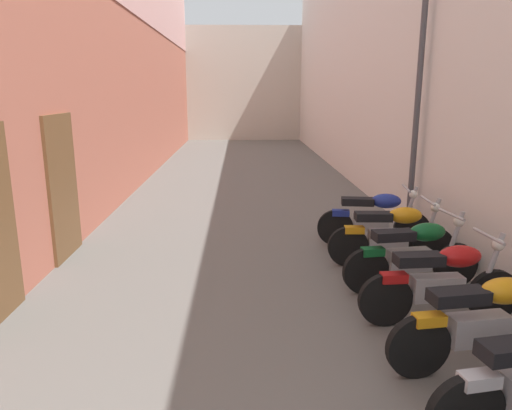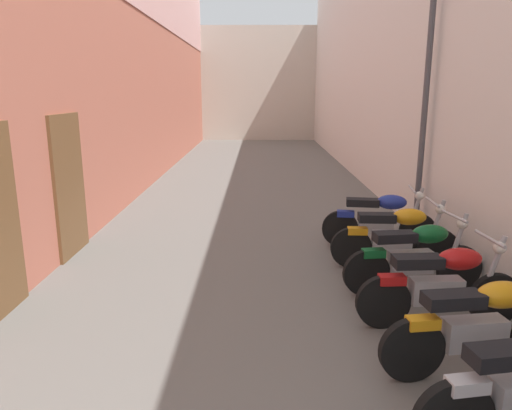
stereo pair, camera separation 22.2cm
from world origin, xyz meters
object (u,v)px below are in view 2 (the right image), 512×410
Objects in this scene: motorcycle_seventh at (396,235)px; motorcycle_sixth at (415,256)px; motorcycle_fourth at (481,325)px; motorcycle_eighth at (380,218)px; street_lamp at (423,65)px; motorcycle_fifth at (442,284)px.

motorcycle_sixth is at bearing -90.01° from motorcycle_seventh.
motorcycle_fourth is 1.00× the size of motorcycle_eighth.
street_lamp is (0.71, 4.23, 2.44)m from motorcycle_fourth.
motorcycle_fourth is 1.00× the size of motorcycle_fifth.
motorcycle_sixth is at bearing 90.00° from motorcycle_fourth.
motorcycle_sixth is 0.36× the size of street_lamp.
motorcycle_fourth is at bearing -90.00° from motorcycle_fifth.
motorcycle_fifth is 1.00× the size of motorcycle_eighth.
motorcycle_fourth is 1.83m from motorcycle_sixth.
street_lamp is at bearing 80.53° from motorcycle_fourth.
motorcycle_sixth is 3.49m from street_lamp.
motorcycle_sixth is 0.87m from motorcycle_seventh.
motorcycle_seventh is at bearing -114.78° from street_lamp.
motorcycle_seventh is (0.00, 1.77, 0.00)m from motorcycle_fifth.
motorcycle_fifth is at bearing -102.07° from street_lamp.
motorcycle_fourth is 1.00× the size of motorcycle_sixth.
motorcycle_seventh is 1.00× the size of motorcycle_eighth.
motorcycle_fifth and motorcycle_seventh have the same top height.
motorcycle_fourth is at bearing -99.47° from street_lamp.
motorcycle_fourth is 0.36× the size of street_lamp.
motorcycle_seventh is at bearing -89.99° from motorcycle_eighth.
street_lamp is at bearing 65.22° from motorcycle_seventh.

